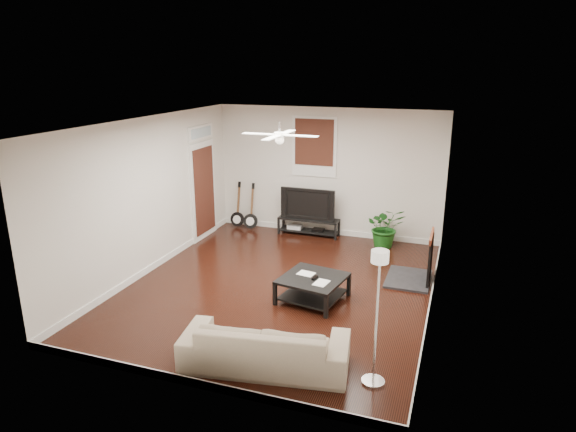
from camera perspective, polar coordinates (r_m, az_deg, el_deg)
name	(u,v)px	position (r m, az deg, el deg)	size (l,w,h in m)	color
room	(280,208)	(8.27, -0.92, 0.90)	(5.01, 6.01, 2.81)	black
brick_accent	(441,206)	(8.76, 16.90, 1.08)	(0.02, 2.20, 2.80)	#A24F34
fireplace	(419,257)	(9.06, 14.58, -4.48)	(0.80, 1.10, 0.92)	black
window_back	(314,147)	(11.00, 2.99, 7.82)	(1.00, 0.06, 1.30)	#36180E
door_left	(203,181)	(10.98, -9.58, 3.87)	(0.08, 1.00, 2.50)	white
tv_stand	(309,227)	(11.25, 2.34, -1.20)	(1.36, 0.36, 0.38)	black
tv	(309,203)	(11.11, 2.41, 1.49)	(1.22, 0.16, 0.70)	black
coffee_table	(313,289)	(8.21, 2.81, -8.20)	(0.95, 0.95, 0.40)	black
sofa	(265,344)	(6.51, -2.59, -14.31)	(2.08, 0.82, 0.61)	tan
floor_lamp	(377,319)	(6.01, 9.98, -11.39)	(0.28, 0.28, 1.70)	silver
potted_plant	(385,227)	(10.63, 10.97, -1.23)	(0.77, 0.67, 0.86)	#185618
guitar_left	(237,205)	(11.72, -5.80, 1.24)	(0.33, 0.23, 1.07)	black
guitar_right	(250,207)	(11.56, -4.29, 1.05)	(0.33, 0.23, 1.07)	black
ceiling_fan	(280,135)	(8.02, -0.96, 9.17)	(1.24, 1.24, 0.32)	white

